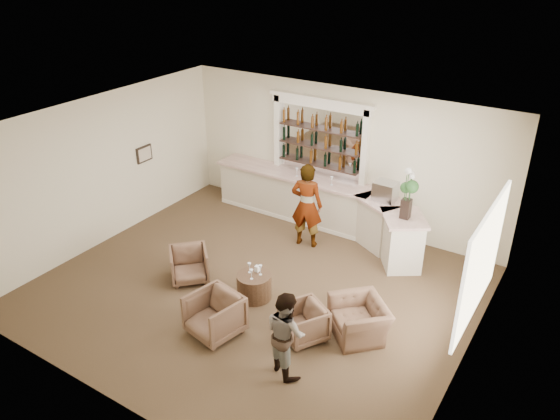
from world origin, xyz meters
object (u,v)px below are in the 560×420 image
object	(u,v)px
armchair_center	(214,315)
sommelier	(307,205)
armchair_right	(303,323)
guest	(286,333)
bar_counter	(322,205)
flower_vase	(408,190)
cocktail_table	(254,286)
armchair_left	(189,265)
armchair_far	(359,319)
espresso_machine	(385,191)

from	to	relation	value
armchair_center	sommelier	bearing A→B (deg)	105.96
armchair_center	armchair_right	bearing A→B (deg)	40.21
guest	armchair_right	size ratio (longest dim) A/B	2.06
bar_counter	flower_vase	world-z (taller)	flower_vase
bar_counter	cocktail_table	world-z (taller)	bar_counter
sommelier	guest	bearing A→B (deg)	102.78
flower_vase	sommelier	bearing A→B (deg)	-172.95
flower_vase	bar_counter	bearing A→B (deg)	163.82
armchair_left	armchair_far	distance (m)	3.62
guest	espresso_machine	bearing A→B (deg)	-59.13
sommelier	armchair_far	distance (m)	3.30
sommelier	armchair_left	world-z (taller)	sommelier
guest	cocktail_table	bearing A→B (deg)	-13.66
armchair_left	armchair_center	bearing A→B (deg)	-80.62
cocktail_table	armchair_center	bearing A→B (deg)	-88.19
espresso_machine	flower_vase	xyz separation A→B (m)	(0.67, -0.56, 0.40)
bar_counter	cocktail_table	bearing A→B (deg)	-84.80
armchair_far	espresso_machine	distance (m)	3.34
armchair_far	espresso_machine	xyz separation A→B (m)	(-0.89, 3.05, 1.03)
bar_counter	flower_vase	bearing A→B (deg)	-16.18
cocktail_table	espresso_machine	world-z (taller)	espresso_machine
sommelier	armchair_left	distance (m)	2.86
armchair_far	cocktail_table	bearing A→B (deg)	-134.23
armchair_left	bar_counter	bearing A→B (deg)	25.79
bar_counter	armchair_far	xyz separation A→B (m)	(2.45, -3.14, -0.25)
sommelier	armchair_center	bearing A→B (deg)	80.95
cocktail_table	armchair_left	xyz separation A→B (m)	(-1.45, -0.19, 0.09)
guest	flower_vase	distance (m)	4.06
armchair_right	armchair_far	distance (m)	0.97
sommelier	armchair_right	size ratio (longest dim) A/B	2.73
cocktail_table	sommelier	world-z (taller)	sommelier
sommelier	guest	xyz separation A→B (m)	(1.73, -3.64, -0.24)
bar_counter	guest	distance (m)	4.91
bar_counter	flower_vase	distance (m)	2.61
bar_counter	armchair_left	xyz separation A→B (m)	(-1.16, -3.40, -0.23)
armchair_left	armchair_center	world-z (taller)	armchair_center
armchair_left	armchair_far	world-z (taller)	armchair_left
guest	armchair_right	world-z (taller)	guest
armchair_right	flower_vase	world-z (taller)	flower_vase
sommelier	armchair_right	distance (m)	3.30
armchair_center	armchair_right	size ratio (longest dim) A/B	1.19
cocktail_table	armchair_left	size ratio (longest dim) A/B	0.89
espresso_machine	armchair_far	bearing A→B (deg)	-71.57
cocktail_table	sommelier	distance (m)	2.41
espresso_machine	bar_counter	bearing A→B (deg)	179.08
cocktail_table	armchair_right	size ratio (longest dim) A/B	0.93
armchair_left	flower_vase	distance (m)	4.59
guest	flower_vase	world-z (taller)	flower_vase
guest	armchair_far	size ratio (longest dim) A/B	1.49
espresso_machine	guest	bearing A→B (deg)	-84.24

